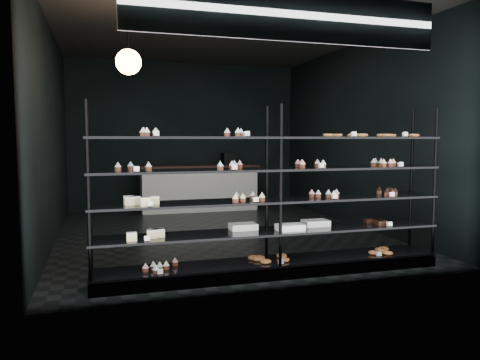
{
  "coord_description": "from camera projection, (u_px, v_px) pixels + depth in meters",
  "views": [
    {
      "loc": [
        -1.82,
        -7.33,
        1.54
      ],
      "look_at": [
        -0.2,
        -1.9,
        1.04
      ],
      "focal_mm": 35.0,
      "sensor_mm": 36.0,
      "label": 1
    }
  ],
  "objects": [
    {
      "name": "pendant_lamp",
      "position": [
        128.0,
        62.0,
        5.55
      ],
      "size": [
        0.3,
        0.3,
        0.88
      ],
      "color": "black",
      "rests_on": "room"
    },
    {
      "name": "signage",
      "position": [
        289.0,
        16.0,
        4.61
      ],
      "size": [
        3.3,
        0.05,
        0.5
      ],
      "color": "#110D43",
      "rests_on": "room"
    },
    {
      "name": "display_shelf",
      "position": [
        272.0,
        220.0,
        5.25
      ],
      "size": [
        4.0,
        0.5,
        1.91
      ],
      "color": "black",
      "rests_on": "room"
    },
    {
      "name": "room",
      "position": [
        218.0,
        135.0,
        7.51
      ],
      "size": [
        5.01,
        6.01,
        3.2
      ],
      "color": "black",
      "rests_on": "ground"
    },
    {
      "name": "service_counter",
      "position": [
        199.0,
        187.0,
        10.05
      ],
      "size": [
        2.55,
        0.65,
        1.23
      ],
      "color": "white",
      "rests_on": "room"
    }
  ]
}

